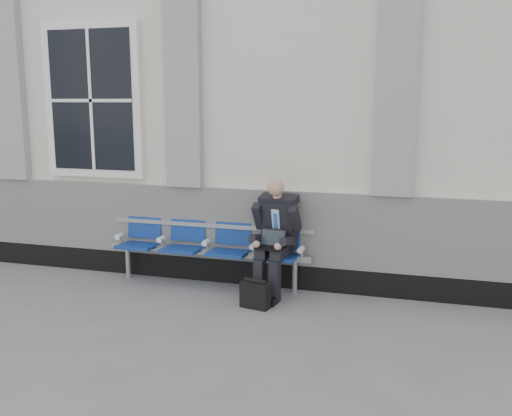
% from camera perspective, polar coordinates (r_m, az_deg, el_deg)
% --- Properties ---
extents(ground, '(70.00, 70.00, 0.00)m').
position_cam_1_polar(ground, '(7.06, -23.80, -8.83)').
color(ground, slate).
rests_on(ground, ground).
extents(station_building, '(14.40, 4.40, 4.49)m').
position_cam_1_polar(station_building, '(9.59, -11.39, 10.33)').
color(station_building, beige).
rests_on(station_building, ground).
extents(bench, '(2.60, 0.47, 0.91)m').
position_cam_1_polar(bench, '(7.04, -4.82, -3.31)').
color(bench, '#9EA0A3').
rests_on(bench, ground).
extents(businessman, '(0.56, 0.75, 1.37)m').
position_cam_1_polar(businessman, '(6.61, 1.97, -2.46)').
color(businessman, black).
rests_on(businessman, ground).
extents(briefcase, '(0.35, 0.20, 0.33)m').
position_cam_1_polar(briefcase, '(6.33, -0.08, -8.64)').
color(briefcase, black).
rests_on(briefcase, ground).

